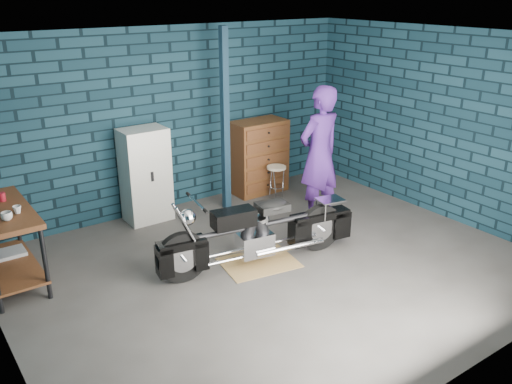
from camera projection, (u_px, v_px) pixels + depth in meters
ground at (275, 267)px, 6.60m from camera, size 6.00×6.00×0.00m
room_walls at (248, 105)px, 6.34m from camera, size 6.02×5.01×2.71m
support_post at (225, 122)px, 7.90m from camera, size 0.10×0.10×2.70m
workbench at (7, 246)px, 6.13m from camera, size 0.60×1.40×0.91m
drip_mat at (259, 263)px, 6.70m from camera, size 1.00×0.81×0.01m
motorcycle at (259, 227)px, 6.53m from camera, size 2.25×0.94×0.96m
person at (319, 155)px, 7.64m from camera, size 0.75×0.52×1.96m
storage_bin at (8, 262)px, 6.46m from camera, size 0.41×0.29×0.26m
locker at (146, 175)px, 7.71m from camera, size 0.64×0.45×1.36m
tool_chest at (259, 157)px, 8.82m from camera, size 0.90×0.50×1.20m
shop_stool at (276, 183)px, 8.60m from camera, size 0.38×0.38×0.55m
cup_a at (7, 216)px, 5.66m from camera, size 0.16×0.16×0.09m
cup_b at (17, 210)px, 5.83m from camera, size 0.12×0.12×0.08m
mug_red at (2, 197)px, 6.16m from camera, size 0.08×0.08×0.10m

